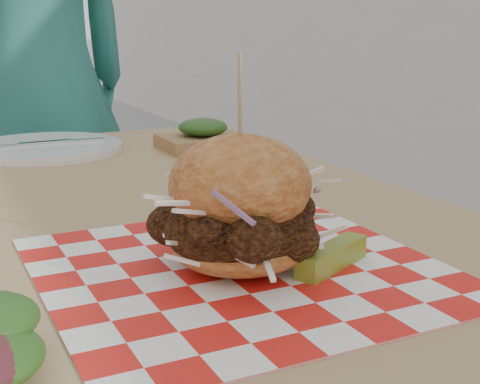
{
  "coord_description": "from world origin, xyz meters",
  "views": [
    {
      "loc": [
        -0.35,
        -0.52,
        0.98
      ],
      "look_at": [
        -0.09,
        0.01,
        0.82
      ],
      "focal_mm": 50.0,
      "sensor_mm": 36.0,
      "label": 1
    }
  ],
  "objects": [
    {
      "name": "pickle_spear",
      "position": [
        -0.02,
        -0.03,
        0.76
      ],
      "size": [
        0.1,
        0.06,
        0.02
      ],
      "primitive_type": "cube",
      "rotation": [
        0.0,
        0.0,
        0.45
      ],
      "color": "olive",
      "rests_on": "paper_liner"
    },
    {
      "name": "paper_liner",
      "position": [
        -0.09,
        0.01,
        0.75
      ],
      "size": [
        0.36,
        0.36,
        0.0
      ],
      "primitive_type": "cube",
      "color": "red",
      "rests_on": "patio_table"
    },
    {
      "name": "sandwich",
      "position": [
        -0.09,
        0.01,
        0.81
      ],
      "size": [
        0.17,
        0.17,
        0.2
      ],
      "color": "#CF7C3A",
      "rests_on": "paper_liner"
    },
    {
      "name": "patio_chair",
      "position": [
        -0.15,
        1.32,
        0.55
      ],
      "size": [
        0.44,
        0.44,
        0.95
      ],
      "rotation": [
        0.0,
        0.0,
        0.04
      ],
      "color": "tan",
      "rests_on": "ground"
    },
    {
      "name": "place_setting",
      "position": [
        -0.15,
        0.69,
        0.76
      ],
      "size": [
        0.27,
        0.27,
        0.02
      ],
      "color": "white",
      "rests_on": "patio_table"
    },
    {
      "name": "patio_table",
      "position": [
        -0.15,
        0.25,
        0.67
      ],
      "size": [
        0.8,
        1.2,
        0.75
      ],
      "color": "tan",
      "rests_on": "ground"
    },
    {
      "name": "diner",
      "position": [
        -0.04,
        1.3,
        0.83
      ],
      "size": [
        0.7,
        0.58,
        1.65
      ],
      "primitive_type": "imported",
      "rotation": [
        0.0,
        0.0,
        3.49
      ],
      "color": "#2A7A6C",
      "rests_on": "ground"
    },
    {
      "name": "kraft_tray",
      "position": [
        0.12,
        0.59,
        0.77
      ],
      "size": [
        0.15,
        0.12,
        0.06
      ],
      "color": "olive",
      "rests_on": "patio_table"
    }
  ]
}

